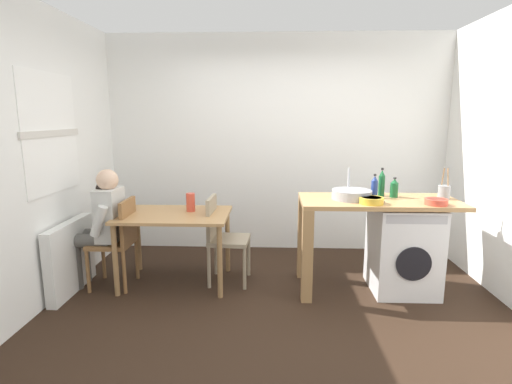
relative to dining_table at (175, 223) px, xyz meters
The scene contains 20 objects.
ground_plane 1.34m from the dining_table, 27.74° to the right, with size 5.46×5.46×0.00m, color black.
wall_back 1.74m from the dining_table, 49.07° to the left, with size 4.60×0.10×2.70m, color white.
wall_window_side 1.42m from the dining_table, 153.81° to the right, with size 0.12×3.80×2.70m.
radiator 1.05m from the dining_table, 165.76° to the right, with size 0.10×0.80×0.70m, color white.
dining_table is the anchor object (origin of this frame).
chair_person_seat 0.57m from the dining_table, 169.61° to the right, with size 0.40×0.40×0.90m.
chair_opposite 0.50m from the dining_table, ahead, with size 0.42×0.42×0.90m.
seated_person 0.71m from the dining_table, behind, with size 0.50×0.51×1.20m.
kitchen_counter 1.81m from the dining_table, ahead, with size 1.50×0.68×0.92m.
washing_machine 2.29m from the dining_table, ahead, with size 0.60×0.61×0.86m.
sink_basin 1.78m from the dining_table, ahead, with size 0.38×0.38×0.09m, color #9EA0A5.
tap 1.80m from the dining_table, ahead, with size 0.02×0.02×0.28m, color #B2B2B7.
bottle_tall_green 2.02m from the dining_table, ahead, with size 0.06×0.06×0.23m.
bottle_squat_brown 2.12m from the dining_table, ahead, with size 0.06×0.06×0.28m.
bottle_clear_small 2.22m from the dining_table, ahead, with size 0.08×0.08×0.20m.
mixing_bowl 1.94m from the dining_table, ahead, with size 0.22×0.22×0.06m.
utensil_crock 2.67m from the dining_table, ahead, with size 0.11×0.11×0.30m.
colander 2.50m from the dining_table, ahead, with size 0.20×0.20×0.06m.
vase 0.26m from the dining_table, 33.69° to the left, with size 0.09×0.09×0.19m, color #D84C38.
scissors 1.99m from the dining_table, ahead, with size 0.15×0.06×0.01m.
Camera 1 is at (-0.06, -3.28, 1.70)m, focal length 27.68 mm.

